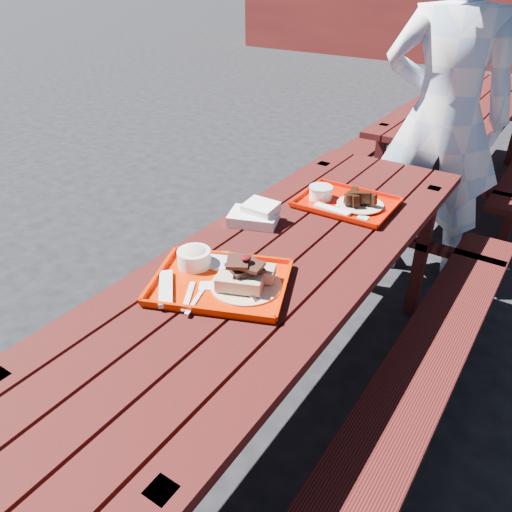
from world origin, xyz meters
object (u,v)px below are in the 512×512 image
object	(u,v)px
far_tray	(344,201)
person	(444,119)
near_tray	(222,274)
picnic_table_far	(462,125)
picnic_table_near	(277,296)

from	to	relation	value
far_tray	person	distance (m)	0.93
near_tray	picnic_table_far	bearing A→B (deg)	88.79
picnic_table_near	near_tray	size ratio (longest dim) A/B	4.39
picnic_table_near	person	world-z (taller)	person
picnic_table_far	near_tray	bearing A→B (deg)	-91.21
picnic_table_near	far_tray	xyz separation A→B (m)	(0.02, 0.54, 0.21)
far_tray	near_tray	bearing A→B (deg)	-96.04
picnic_table_near	person	distance (m)	1.50
picnic_table_near	far_tray	bearing A→B (deg)	87.88
picnic_table_near	near_tray	distance (m)	0.35
near_tray	far_tray	bearing A→B (deg)	83.96
picnic_table_far	person	bearing A→B (deg)	-82.94
far_tray	person	world-z (taller)	person
picnic_table_far	far_tray	xyz separation A→B (m)	(0.02, -2.26, 0.21)
picnic_table_near	picnic_table_far	distance (m)	2.80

